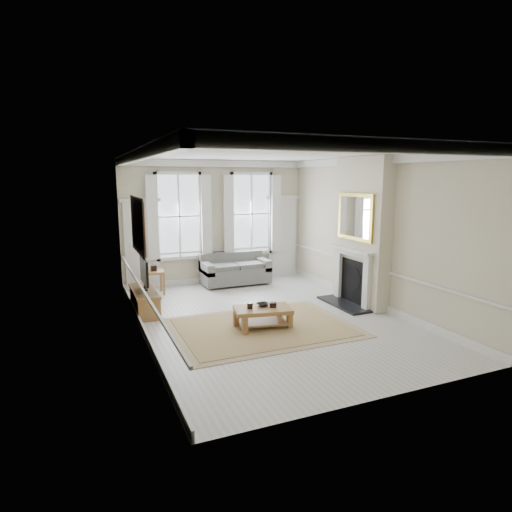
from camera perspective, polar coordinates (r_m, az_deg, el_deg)
name	(u,v)px	position (r m, az deg, el deg)	size (l,w,h in m)	color
floor	(269,319)	(9.10, 1.76, -8.34)	(7.20, 7.20, 0.00)	#B7B5AD
ceiling	(270,153)	(8.63, 1.89, 13.57)	(7.20, 7.20, 0.00)	white
back_wall	(216,222)	(12.04, -5.36, 4.54)	(5.20, 5.20, 0.00)	beige
left_wall	(138,247)	(7.99, -15.40, 1.23)	(7.20, 7.20, 0.00)	beige
right_wall	(374,232)	(10.06, 15.43, 3.05)	(7.20, 7.20, 0.00)	beige
window_left	(179,216)	(11.70, -10.23, 5.23)	(1.26, 0.20, 2.20)	#B2BCC6
window_right	(251,214)	(12.33, -0.63, 5.65)	(1.26, 0.20, 2.20)	#B2BCC6
door_left	(142,246)	(11.63, -14.93, 1.29)	(0.90, 0.08, 2.30)	silver
door_right	(282,238)	(12.83, 3.50, 2.45)	(0.90, 0.08, 2.30)	silver
painting	(138,225)	(8.24, -15.52, 3.95)	(0.05, 1.66, 1.06)	#9E5B1B
chimney_breast	(362,232)	(10.11, 13.95, 3.16)	(0.35, 1.70, 3.38)	beige
hearth	(344,304)	(10.21, 11.61, -6.30)	(0.55, 1.50, 0.05)	black
fireplace	(352,274)	(10.14, 12.69, -2.32)	(0.21, 1.45, 1.33)	silver
mirror	(355,217)	(9.95, 13.04, 5.11)	(0.06, 1.26, 1.06)	gold
sofa	(235,271)	(11.91, -2.88, -2.03)	(1.84, 0.90, 0.86)	#5A5A58
side_table	(154,275)	(11.15, -13.45, -2.50)	(0.54, 0.54, 0.60)	brown
rug	(263,327)	(8.56, 0.89, -9.47)	(3.50, 2.60, 0.02)	olive
coffee_table	(263,312)	(8.46, 0.90, -7.42)	(1.21, 0.85, 0.41)	brown
ceramic_pot_a	(250,306)	(8.37, -0.82, -6.64)	(0.11, 0.11, 0.11)	black
ceramic_pot_b	(273,305)	(8.45, 2.29, -6.52)	(0.14, 0.14, 0.10)	black
bowl	(263,305)	(8.53, 0.94, -6.49)	(0.24, 0.24, 0.06)	black
tv_stand	(145,301)	(9.76, -14.64, -5.79)	(0.46, 1.43, 0.51)	brown
tv	(144,272)	(9.61, -14.68, -2.05)	(0.08, 0.90, 0.68)	black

